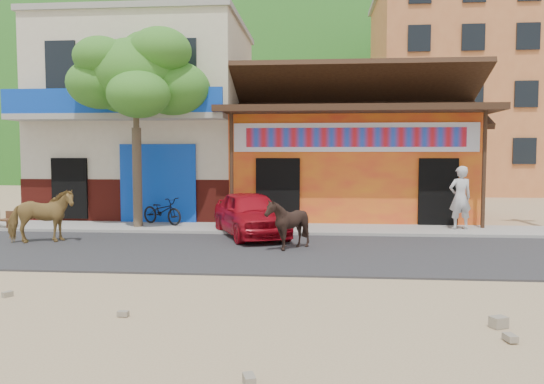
% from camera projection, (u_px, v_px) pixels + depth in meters
% --- Properties ---
extents(ground, '(120.00, 120.00, 0.00)m').
position_uv_depth(ground, '(271.00, 277.00, 10.03)').
color(ground, '#9E825B').
rests_on(ground, ground).
extents(road, '(60.00, 5.00, 0.04)m').
position_uv_depth(road, '(280.00, 252.00, 12.51)').
color(road, '#28282B').
rests_on(road, ground).
extents(sidewalk, '(60.00, 2.00, 0.12)m').
position_uv_depth(sidewalk, '(289.00, 229.00, 15.99)').
color(sidewalk, gray).
rests_on(sidewalk, ground).
extents(dance_club, '(8.00, 6.00, 3.60)m').
position_uv_depth(dance_club, '(349.00, 168.00, 19.67)').
color(dance_club, orange).
rests_on(dance_club, ground).
extents(cafe_building, '(7.00, 6.00, 7.00)m').
position_uv_depth(cafe_building, '(151.00, 123.00, 20.20)').
color(cafe_building, beige).
rests_on(cafe_building, ground).
extents(apartment_front, '(9.00, 9.00, 12.00)m').
position_uv_depth(apartment_front, '(451.00, 95.00, 32.67)').
color(apartment_front, '#CC723F').
rests_on(apartment_front, ground).
extents(hillside, '(100.00, 40.00, 24.00)m').
position_uv_depth(hillside, '(313.00, 89.00, 78.74)').
color(hillside, '#194C14').
rests_on(hillside, ground).
extents(tree, '(3.00, 3.00, 6.00)m').
position_uv_depth(tree, '(136.00, 128.00, 15.98)').
color(tree, '#2D721E').
rests_on(tree, sidewalk).
extents(cow_tan, '(1.79, 1.32, 1.38)m').
position_uv_depth(cow_tan, '(41.00, 216.00, 13.65)').
color(cow_tan, olive).
rests_on(cow_tan, road).
extents(cow_dark, '(1.22, 1.11, 1.23)m').
position_uv_depth(cow_dark, '(287.00, 224.00, 12.64)').
color(cow_dark, black).
rests_on(cow_dark, road).
extents(red_car, '(2.83, 4.00, 1.26)m').
position_uv_depth(red_car, '(250.00, 214.00, 14.74)').
color(red_car, '#A90C19').
rests_on(red_car, road).
extents(scooter, '(1.69, 1.28, 0.85)m').
position_uv_depth(scooter, '(162.00, 211.00, 16.63)').
color(scooter, black).
rests_on(scooter, sidewalk).
extents(pedestrian, '(0.76, 0.58, 1.86)m').
position_uv_depth(pedestrian, '(460.00, 198.00, 15.54)').
color(pedestrian, silver).
rests_on(pedestrian, sidewalk).
extents(cafe_chair_left, '(0.51, 0.51, 0.89)m').
position_uv_depth(cafe_chair_left, '(7.00, 212.00, 16.00)').
color(cafe_chair_left, '#4B3019').
rests_on(cafe_chair_left, sidewalk).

